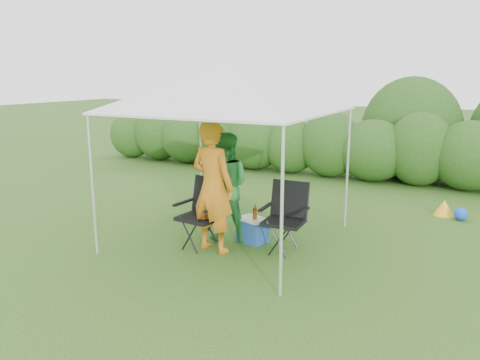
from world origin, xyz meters
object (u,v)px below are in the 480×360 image
at_px(cooler, 253,230).
at_px(chair_right, 286,212).
at_px(man, 213,187).
at_px(canopy, 230,88).
at_px(chair_left, 203,208).
at_px(woman, 224,187).

bearing_deg(cooler, chair_right, 12.06).
bearing_deg(man, chair_right, -142.39).
bearing_deg(canopy, chair_left, -122.66).
distance_m(chair_right, chair_left, 1.30).
relative_size(chair_left, man, 0.54).
bearing_deg(woman, canopy, 156.90).
bearing_deg(chair_left, canopy, 63.53).
xyz_separation_m(chair_right, woman, (-1.09, -0.01, 0.28)).
xyz_separation_m(chair_left, cooler, (0.63, 0.49, -0.41)).
distance_m(chair_right, cooler, 0.73).
distance_m(woman, cooler, 0.84).
height_order(canopy, chair_left, canopy).
relative_size(chair_right, man, 0.53).
distance_m(chair_left, woman, 0.52).
xyz_separation_m(chair_right, man, (-0.98, -0.55, 0.41)).
relative_size(canopy, chair_right, 2.92).
height_order(chair_left, woman, woman).
bearing_deg(chair_right, cooler, 170.94).
height_order(canopy, cooler, canopy).
bearing_deg(cooler, woman, -152.25).
bearing_deg(cooler, man, -102.43).
relative_size(chair_left, woman, 0.61).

